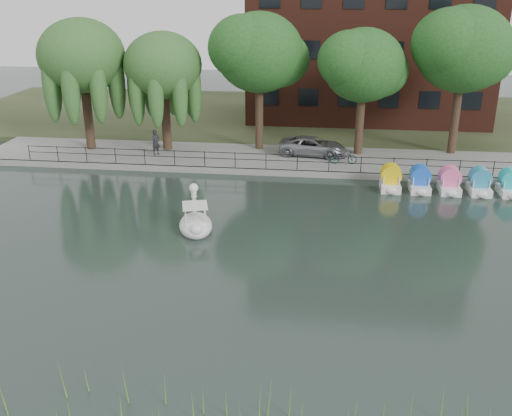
% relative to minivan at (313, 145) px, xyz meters
% --- Properties ---
extents(ground_plane, '(120.00, 120.00, 0.00)m').
position_rel_minivan_xyz_m(ground_plane, '(-2.86, -16.67, -1.13)').
color(ground_plane, '#374B45').
extents(promenade, '(40.00, 6.00, 0.40)m').
position_rel_minivan_xyz_m(promenade, '(-2.86, -0.67, -0.93)').
color(promenade, gray).
rests_on(promenade, ground_plane).
extents(kerb, '(40.00, 0.25, 0.40)m').
position_rel_minivan_xyz_m(kerb, '(-2.86, -3.62, -0.93)').
color(kerb, gray).
rests_on(kerb, ground_plane).
extents(land_strip, '(60.00, 22.00, 0.36)m').
position_rel_minivan_xyz_m(land_strip, '(-2.86, 13.33, -0.95)').
color(land_strip, '#47512D').
rests_on(land_strip, ground_plane).
extents(railing, '(32.00, 0.05, 1.00)m').
position_rel_minivan_xyz_m(railing, '(-2.86, -3.42, 0.01)').
color(railing, black).
rests_on(railing, promenade).
extents(apartment_building, '(20.00, 10.07, 18.00)m').
position_rel_minivan_xyz_m(apartment_building, '(4.14, 13.30, 8.23)').
color(apartment_building, '#4C1E16').
rests_on(apartment_building, land_strip).
extents(willow_left, '(5.88, 5.88, 9.01)m').
position_rel_minivan_xyz_m(willow_left, '(-15.86, -0.17, 5.74)').
color(willow_left, '#473323').
rests_on(willow_left, promenade).
extents(willow_mid, '(5.32, 5.32, 8.15)m').
position_rel_minivan_xyz_m(willow_mid, '(-10.36, 0.33, 5.12)').
color(willow_mid, '#473323').
rests_on(willow_mid, promenade).
extents(broadleaf_center, '(6.00, 6.00, 9.25)m').
position_rel_minivan_xyz_m(broadleaf_center, '(-3.86, 1.33, 5.93)').
color(broadleaf_center, '#473323').
rests_on(broadleaf_center, promenade).
extents(broadleaf_right, '(5.40, 5.40, 8.32)m').
position_rel_minivan_xyz_m(broadleaf_right, '(3.14, 0.83, 5.26)').
color(broadleaf_right, '#473323').
rests_on(broadleaf_right, promenade).
extents(broadleaf_far, '(6.30, 6.30, 9.71)m').
position_rel_minivan_xyz_m(broadleaf_far, '(9.64, 1.83, 6.27)').
color(broadleaf_far, '#473323').
rests_on(broadleaf_far, promenade).
extents(minivan, '(2.86, 5.44, 1.46)m').
position_rel_minivan_xyz_m(minivan, '(0.00, 0.00, 0.00)').
color(minivan, gray).
rests_on(minivan, promenade).
extents(bicycle, '(0.70, 1.75, 1.00)m').
position_rel_minivan_xyz_m(bicycle, '(2.09, -1.80, -0.23)').
color(bicycle, gray).
rests_on(bicycle, promenade).
extents(pedestrian, '(0.81, 0.86, 1.98)m').
position_rel_minivan_xyz_m(pedestrian, '(-10.73, -1.21, 0.26)').
color(pedestrian, black).
rests_on(pedestrian, promenade).
extents(swan_boat, '(2.25, 2.93, 2.20)m').
position_rel_minivan_xyz_m(swan_boat, '(-5.36, -12.79, -0.65)').
color(swan_boat, white).
rests_on(swan_boat, ground_plane).
extents(pedal_boat_row, '(11.35, 1.70, 1.40)m').
position_rel_minivan_xyz_m(pedal_boat_row, '(9.90, -5.43, -0.52)').
color(pedal_boat_row, white).
rests_on(pedal_boat_row, ground_plane).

